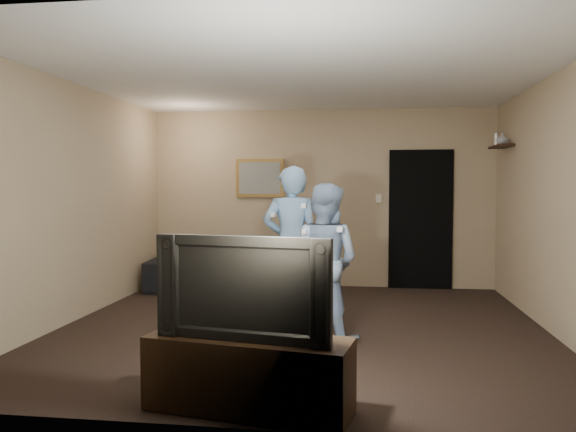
# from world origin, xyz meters

# --- Properties ---
(ground) EXTENTS (5.00, 5.00, 0.00)m
(ground) POSITION_xyz_m (0.00, 0.00, 0.00)
(ground) COLOR black
(ground) RESTS_ON ground
(ceiling) EXTENTS (5.00, 5.00, 0.04)m
(ceiling) POSITION_xyz_m (0.00, 0.00, 2.60)
(ceiling) COLOR silver
(ceiling) RESTS_ON wall_back
(wall_back) EXTENTS (5.00, 0.04, 2.60)m
(wall_back) POSITION_xyz_m (0.00, 2.50, 1.30)
(wall_back) COLOR tan
(wall_back) RESTS_ON ground
(wall_front) EXTENTS (5.00, 0.04, 2.60)m
(wall_front) POSITION_xyz_m (0.00, -2.50, 1.30)
(wall_front) COLOR tan
(wall_front) RESTS_ON ground
(wall_left) EXTENTS (0.04, 5.00, 2.60)m
(wall_left) POSITION_xyz_m (-2.50, 0.00, 1.30)
(wall_left) COLOR tan
(wall_left) RESTS_ON ground
(wall_right) EXTENTS (0.04, 5.00, 2.60)m
(wall_right) POSITION_xyz_m (2.50, 0.00, 1.30)
(wall_right) COLOR tan
(wall_right) RESTS_ON ground
(sofa) EXTENTS (2.18, 1.02, 0.62)m
(sofa) POSITION_xyz_m (-1.33, 1.94, 0.31)
(sofa) COLOR black
(sofa) RESTS_ON ground
(throw_pillow) EXTENTS (0.43, 0.17, 0.42)m
(throw_pillow) POSITION_xyz_m (-1.65, 1.94, 0.48)
(throw_pillow) COLOR #18483A
(throw_pillow) RESTS_ON sofa
(painting_frame) EXTENTS (0.72, 0.05, 0.57)m
(painting_frame) POSITION_xyz_m (-0.90, 2.48, 1.60)
(painting_frame) COLOR olive
(painting_frame) RESTS_ON wall_back
(painting_canvas) EXTENTS (0.62, 0.01, 0.47)m
(painting_canvas) POSITION_xyz_m (-0.90, 2.45, 1.60)
(painting_canvas) COLOR slate
(painting_canvas) RESTS_ON painting_frame
(doorway) EXTENTS (0.90, 0.06, 2.00)m
(doorway) POSITION_xyz_m (1.45, 2.47, 1.00)
(doorway) COLOR black
(doorway) RESTS_ON ground
(light_switch) EXTENTS (0.08, 0.02, 0.12)m
(light_switch) POSITION_xyz_m (0.85, 2.48, 1.30)
(light_switch) COLOR silver
(light_switch) RESTS_ON wall_back
(wall_shelf) EXTENTS (0.20, 0.60, 0.03)m
(wall_shelf) POSITION_xyz_m (2.39, 1.80, 1.99)
(wall_shelf) COLOR black
(wall_shelf) RESTS_ON wall_right
(shelf_vase) EXTENTS (0.16, 0.16, 0.16)m
(shelf_vase) POSITION_xyz_m (2.39, 1.76, 2.08)
(shelf_vase) COLOR #A4A4A9
(shelf_vase) RESTS_ON wall_shelf
(shelf_figurine) EXTENTS (0.06, 0.06, 0.18)m
(shelf_figurine) POSITION_xyz_m (2.39, 2.06, 2.09)
(shelf_figurine) COLOR silver
(shelf_figurine) RESTS_ON wall_shelf
(tv_console) EXTENTS (1.40, 0.66, 0.48)m
(tv_console) POSITION_xyz_m (-0.11, -2.23, 0.25)
(tv_console) COLOR black
(tv_console) RESTS_ON ground
(television) EXTENTS (1.18, 0.35, 0.67)m
(television) POSITION_xyz_m (-0.11, -2.23, 0.83)
(television) COLOR black
(television) RESTS_ON tv_console
(wii_player_left) EXTENTS (0.68, 0.55, 1.69)m
(wii_player_left) POSITION_xyz_m (-0.14, 0.24, 0.85)
(wii_player_left) COLOR #7AA5D4
(wii_player_left) RESTS_ON ground
(wii_player_right) EXTENTS (0.89, 0.80, 1.50)m
(wii_player_right) POSITION_xyz_m (0.26, -0.42, 0.75)
(wii_player_right) COLOR #8AA4C9
(wii_player_right) RESTS_ON ground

